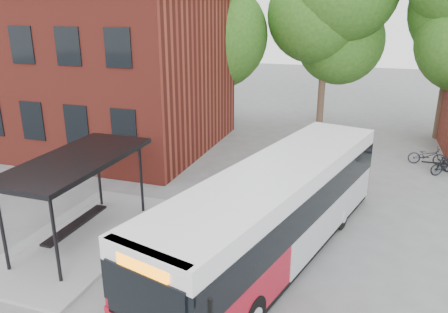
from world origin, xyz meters
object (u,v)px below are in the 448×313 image
(city_bus, at_px, (277,213))
(bicycle_0, at_px, (427,156))
(bicycle_1, at_px, (447,166))
(bus_shelter, at_px, (81,199))

(city_bus, relative_size, bicycle_0, 6.69)
(bicycle_0, height_order, bicycle_1, bicycle_1)
(bicycle_0, xyz_separation_m, bicycle_1, (0.71, -1.36, 0.00))
(bus_shelter, height_order, bicycle_0, bus_shelter)
(bicycle_1, bearing_deg, city_bus, 123.41)
(city_bus, xyz_separation_m, bicycle_0, (5.26, 10.67, -1.01))
(bicycle_0, relative_size, bicycle_1, 1.14)
(city_bus, height_order, bicycle_0, city_bus)
(bus_shelter, relative_size, city_bus, 0.61)
(bicycle_1, bearing_deg, bus_shelter, 106.42)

